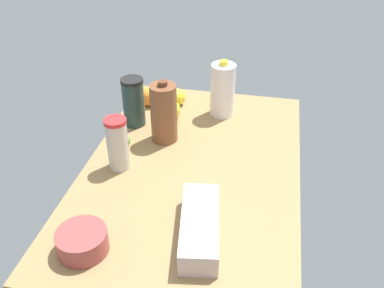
{
  "coord_description": "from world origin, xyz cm",
  "views": [
    {
      "loc": [
        -120.17,
        -24.35,
        95.42
      ],
      "look_at": [
        0.0,
        0.0,
        13.0
      ],
      "focal_mm": 40.0,
      "sensor_mm": 36.0,
      "label": 1
    }
  ],
  "objects": [
    {
      "name": "lemon_far_back",
      "position": [
        44.49,
        15.89,
        6.78
      ],
      "size": [
        7.57,
        7.57,
        7.57
      ],
      "primitive_type": "sphere",
      "color": "yellow",
      "rests_on": "countertop"
    },
    {
      "name": "lime_by_jug",
      "position": [
        7.29,
        28.47,
        5.96
      ],
      "size": [
        5.92,
        5.92,
        5.92
      ],
      "primitive_type": "sphere",
      "color": "#69B141",
      "rests_on": "countertop"
    },
    {
      "name": "lime_near_front",
      "position": [
        52.38,
        -2.55,
        5.76
      ],
      "size": [
        5.53,
        5.53,
        5.53
      ],
      "primitive_type": "sphere",
      "color": "#5FB636",
      "rests_on": "countertop"
    },
    {
      "name": "milk_jug",
      "position": [
        40.22,
        -4.94,
        14.47
      ],
      "size": [
        10.27,
        10.27,
        24.5
      ],
      "color": "white",
      "rests_on": "countertop"
    },
    {
      "name": "mixing_bowl",
      "position": [
        -44.18,
        22.32,
        6.33
      ],
      "size": [
        14.48,
        14.48,
        6.66
      ],
      "primitive_type": "cylinder",
      "color": "#9B413F",
      "rests_on": "countertop"
    },
    {
      "name": "chocolate_milk_jug",
      "position": [
        16.14,
        14.22,
        14.7
      ],
      "size": [
        10.17,
        10.17,
        24.96
      ],
      "color": "brown",
      "rests_on": "countertop"
    },
    {
      "name": "egg_carton",
      "position": [
        -32.43,
        -8.85,
        6.7
      ],
      "size": [
        31.48,
        15.3,
        7.4
      ],
      "primitive_type": "cube",
      "rotation": [
        0.0,
        0.0,
        0.15
      ],
      "color": "beige",
      "rests_on": "countertop"
    },
    {
      "name": "countertop",
      "position": [
        0.0,
        0.0,
        1.5
      ],
      "size": [
        120.0,
        76.0,
        3.0
      ],
      "primitive_type": "cube",
      "color": "olive",
      "rests_on": "ground"
    },
    {
      "name": "orange_loose",
      "position": [
        41.84,
        28.18,
        7.23
      ],
      "size": [
        8.45,
        8.45,
        8.45
      ],
      "primitive_type": "sphere",
      "color": "orange",
      "rests_on": "countertop"
    },
    {
      "name": "tumbler_cup",
      "position": [
        -4.82,
        25.4,
        12.88
      ],
      "size": [
        7.77,
        7.77,
        19.68
      ],
      "color": "beige",
      "rests_on": "countertop"
    },
    {
      "name": "shaker_bottle",
      "position": [
        25.0,
        29.23,
        13.19
      ],
      "size": [
        9.12,
        9.12,
        20.31
      ],
      "color": "#263C3C",
      "rests_on": "countertop"
    },
    {
      "name": "lemon_beside_bowl",
      "position": [
        32.54,
        15.55,
        6.94
      ],
      "size": [
        7.87,
        7.87,
        7.87
      ],
      "primitive_type": "sphere",
      "color": "yellow",
      "rests_on": "countertop"
    }
  ]
}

